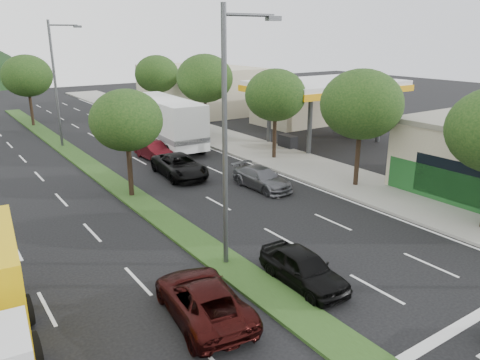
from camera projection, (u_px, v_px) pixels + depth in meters
sidewalk_right at (241, 145)px, 39.12m from camera, size 5.00×90.00×0.15m
median at (80, 159)px, 34.74m from camera, size 1.60×56.00×0.12m
gas_canopy at (326, 88)px, 38.90m from camera, size 12.20×8.20×5.25m
bldg_right_far at (200, 88)px, 57.09m from camera, size 10.00×16.00×5.20m
tree_r_b at (361, 104)px, 27.14m from camera, size 4.80×4.80×6.94m
tree_r_c at (275, 95)px, 33.52m from camera, size 4.40×4.40×6.48m
tree_r_d at (205, 78)px, 41.26m from camera, size 5.00×5.00×7.17m
tree_r_e at (157, 74)px, 49.21m from camera, size 4.60×4.60×6.71m
tree_med_near at (126, 120)px, 25.56m from camera, size 4.00×4.00×6.02m
tree_med_far at (27, 76)px, 45.85m from camera, size 4.80×4.80×6.94m
streetlight_near at (229, 128)px, 17.46m from camera, size 2.60×0.25×10.00m
streetlight_mid at (57, 78)px, 37.13m from camera, size 2.60×0.25×10.00m
suv_maroon at (203, 299)px, 15.30m from camera, size 2.83×5.01×1.32m
car_queue_a at (303, 268)px, 17.29m from camera, size 1.75×4.03×1.35m
car_queue_b at (262, 178)px, 28.20m from camera, size 1.97×4.43×1.26m
car_queue_c at (154, 151)px, 34.70m from camera, size 1.59×4.07×1.32m
car_queue_d at (180, 166)px, 30.52m from camera, size 2.80×5.34×1.44m
motorhome at (166, 121)px, 38.25m from camera, size 3.84×10.48×3.95m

